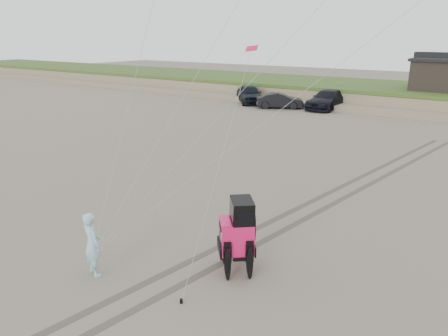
% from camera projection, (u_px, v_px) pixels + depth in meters
% --- Properties ---
extents(ground, '(160.00, 160.00, 0.00)m').
position_uv_depth(ground, '(140.00, 275.00, 12.50)').
color(ground, '#6B6054').
rests_on(ground, ground).
extents(dune_ridge, '(160.00, 14.25, 1.73)m').
position_uv_depth(dune_ridge, '(424.00, 98.00, 41.60)').
color(dune_ridge, '#7A6B54').
rests_on(dune_ridge, ground).
extents(truck_a, '(5.13, 5.34, 1.80)m').
position_uv_depth(truck_a, '(250.00, 94.00, 43.73)').
color(truck_a, black).
rests_on(truck_a, ground).
extents(truck_b, '(4.53, 3.46, 1.43)m').
position_uv_depth(truck_b, '(280.00, 101.00, 40.56)').
color(truck_b, black).
rests_on(truck_b, ground).
extents(truck_c, '(2.39, 5.87, 1.70)m').
position_uv_depth(truck_c, '(327.00, 100.00, 40.27)').
color(truck_c, black).
rests_on(truck_c, ground).
extents(jeep, '(4.84, 4.61, 1.74)m').
position_uv_depth(jeep, '(236.00, 242.00, 12.53)').
color(jeep, '#EE165C').
rests_on(jeep, ground).
extents(man, '(0.78, 0.61, 1.90)m').
position_uv_depth(man, '(92.00, 244.00, 12.27)').
color(man, '#86C0D0').
rests_on(man, ground).
extents(stake_main, '(0.08, 0.08, 0.12)m').
position_uv_depth(stake_main, '(92.00, 255.00, 13.53)').
color(stake_main, black).
rests_on(stake_main, ground).
extents(stake_aux, '(0.08, 0.08, 0.12)m').
position_uv_depth(stake_aux, '(181.00, 301.00, 11.16)').
color(stake_aux, black).
rests_on(stake_aux, ground).
extents(tire_tracks, '(5.22, 29.74, 0.01)m').
position_uv_depth(tire_tracks, '(318.00, 205.00, 17.66)').
color(tire_tracks, '#4C443D').
rests_on(tire_tracks, ground).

